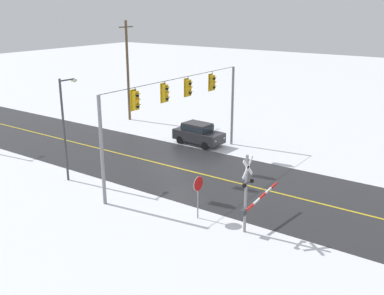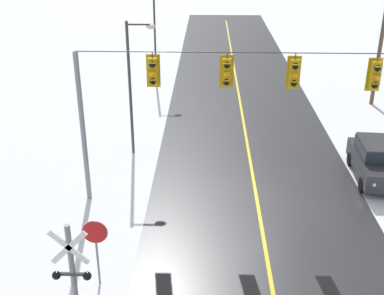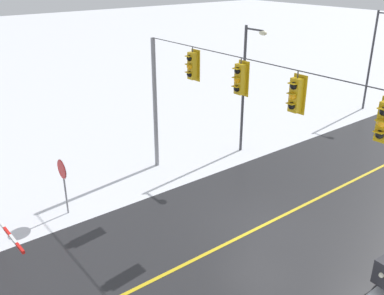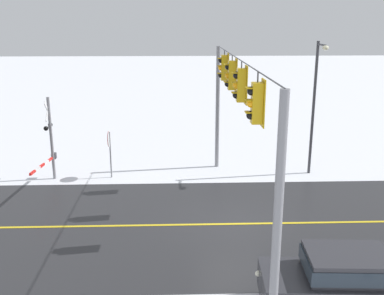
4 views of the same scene
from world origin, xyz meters
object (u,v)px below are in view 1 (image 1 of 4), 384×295
streetlamp_near (66,120)px  utility_pole (128,70)px  stop_sign (198,188)px  parked_car_charcoal (198,133)px  railroad_crossing (249,192)px

streetlamp_near → utility_pole: (13.95, 7.77, 0.91)m
stop_sign → streetlamp_near: streetlamp_near is taller
streetlamp_near → utility_pole: utility_pole is taller
stop_sign → parked_car_charcoal: stop_sign is taller
streetlamp_near → utility_pole: 15.99m
parked_car_charcoal → utility_pole: size_ratio=0.46×
streetlamp_near → parked_car_charcoal: bearing=-12.2°
stop_sign → railroad_crossing: railroad_crossing is taller
railroad_crossing → streetlamp_near: 12.78m
railroad_crossing → utility_pole: utility_pole is taller
railroad_crossing → parked_car_charcoal: (10.53, 10.24, -1.05)m
parked_car_charcoal → utility_pole: bearing=73.9°
railroad_crossing → parked_car_charcoal: 14.73m
streetlamp_near → stop_sign: bearing=-89.3°
parked_car_charcoal → streetlamp_near: size_ratio=0.66×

